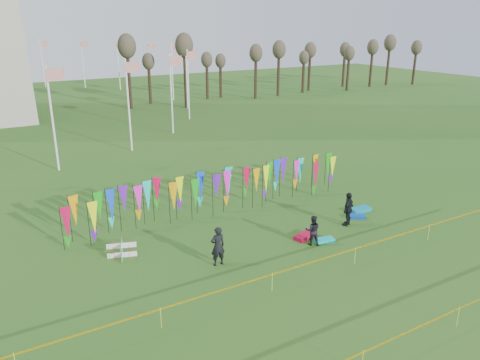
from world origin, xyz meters
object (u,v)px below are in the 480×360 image
box_kite (122,250)px  kite_bag_turquoise (325,240)px  person_left (218,246)px  kite_bag_blue (357,216)px  kite_bag_teal (360,210)px  person_mid (313,230)px  person_right (348,209)px  kite_bag_red (305,236)px

box_kite → kite_bag_turquoise: bearing=-20.6°
person_left → box_kite: bearing=-35.7°
kite_bag_blue → kite_bag_teal: (0.85, 0.65, 0.03)m
person_mid → person_right: size_ratio=0.81×
person_left → kite_bag_turquoise: size_ratio=1.97×
person_mid → kite_bag_turquoise: (0.75, -0.13, -0.71)m
person_right → kite_bag_blue: (1.20, 0.45, -0.89)m
person_left → person_mid: (5.25, -0.56, -0.18)m
person_right → kite_bag_blue: person_right is taller
box_kite → kite_bag_red: box_kite is taller
kite_bag_blue → kite_bag_red: 4.35m
kite_bag_red → kite_bag_teal: 5.31m
person_mid → kite_bag_blue: bearing=-130.9°
person_left → kite_bag_red: 5.48m
box_kite → person_right: bearing=-12.0°
person_left → kite_bag_blue: 9.79m
kite_bag_blue → kite_bag_teal: size_ratio=0.71×
box_kite → person_mid: person_mid is taller
box_kite → person_mid: bearing=-21.4°
kite_bag_turquoise → kite_bag_red: size_ratio=0.75×
person_mid → person_right: (3.27, 0.92, 0.18)m
box_kite → kite_bag_teal: (14.34, -1.53, -0.28)m
kite_bag_turquoise → kite_bag_red: 1.08m
person_left → kite_bag_red: size_ratio=1.47×
kite_bag_turquoise → kite_bag_teal: bearing=25.1°
person_mid → kite_bag_blue: 4.73m
kite_bag_teal → person_left: bearing=-172.2°
box_kite → kite_bag_blue: size_ratio=0.87×
person_mid → kite_bag_turquoise: person_mid is taller
person_left → person_right: bearing=-174.9°
person_right → kite_bag_red: person_right is taller
box_kite → person_left: size_ratio=0.41×
person_left → kite_bag_turquoise: (6.00, -0.69, -0.88)m
kite_bag_blue → kite_bag_red: size_ratio=0.70×
person_left → person_mid: person_left is taller
box_kite → person_right: person_right is taller
person_right → box_kite: bearing=-38.0°
person_left → kite_bag_red: bearing=-175.1°
person_left → person_mid: size_ratio=1.22×
kite_bag_turquoise → kite_bag_red: bearing=123.1°
box_kite → kite_bag_turquoise: 10.44m
kite_bag_teal → person_mid: bearing=-159.3°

